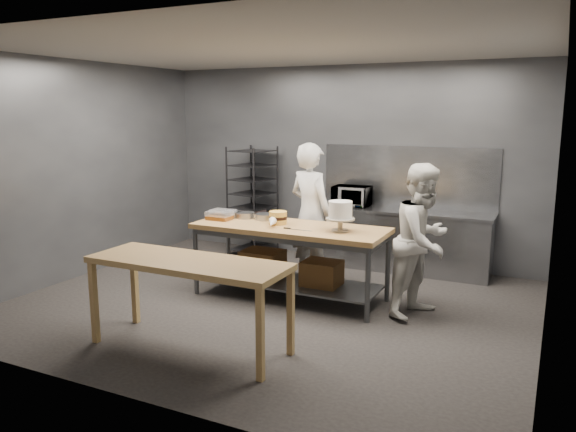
# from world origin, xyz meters

# --- Properties ---
(ground) EXTENTS (6.00, 6.00, 0.00)m
(ground) POSITION_xyz_m (0.00, 0.00, 0.00)
(ground) COLOR black
(ground) RESTS_ON ground
(back_wall) EXTENTS (6.00, 0.04, 3.00)m
(back_wall) POSITION_xyz_m (0.00, 2.50, 1.50)
(back_wall) COLOR #4C4F54
(back_wall) RESTS_ON ground
(work_table) EXTENTS (2.40, 0.90, 0.92)m
(work_table) POSITION_xyz_m (0.07, 0.35, 0.57)
(work_table) COLOR olive
(work_table) RESTS_ON ground
(near_counter) EXTENTS (2.00, 0.70, 0.90)m
(near_counter) POSITION_xyz_m (-0.12, -1.47, 0.81)
(near_counter) COLOR olive
(near_counter) RESTS_ON ground
(back_counter) EXTENTS (2.60, 0.60, 0.90)m
(back_counter) POSITION_xyz_m (1.00, 2.18, 0.45)
(back_counter) COLOR slate
(back_counter) RESTS_ON ground
(splashback_panel) EXTENTS (2.60, 0.02, 0.90)m
(splashback_panel) POSITION_xyz_m (1.00, 2.48, 1.35)
(splashback_panel) COLOR slate
(splashback_panel) RESTS_ON back_counter
(speed_rack) EXTENTS (0.70, 0.74, 1.75)m
(speed_rack) POSITION_xyz_m (-1.43, 2.10, 0.86)
(speed_rack) COLOR black
(speed_rack) RESTS_ON ground
(chef_behind) EXTENTS (0.81, 0.67, 1.90)m
(chef_behind) POSITION_xyz_m (0.06, 1.06, 0.95)
(chef_behind) COLOR silver
(chef_behind) RESTS_ON ground
(chef_right) EXTENTS (0.91, 1.02, 1.74)m
(chef_right) POSITION_xyz_m (1.70, 0.47, 0.87)
(chef_right) COLOR silver
(chef_right) RESTS_ON ground
(microwave) EXTENTS (0.54, 0.37, 0.30)m
(microwave) POSITION_xyz_m (0.24, 2.18, 1.05)
(microwave) COLOR black
(microwave) RESTS_ON back_counter
(frosted_cake_stand) EXTENTS (0.34, 0.34, 0.36)m
(frosted_cake_stand) POSITION_xyz_m (0.76, 0.31, 1.15)
(frosted_cake_stand) COLOR #ACA089
(frosted_cake_stand) RESTS_ON work_table
(layer_cake) EXTENTS (0.22, 0.22, 0.16)m
(layer_cake) POSITION_xyz_m (-0.09, 0.38, 1.00)
(layer_cake) COLOR #F9BC4F
(layer_cake) RESTS_ON work_table
(cake_pans) EXTENTS (0.76, 0.29, 0.07)m
(cake_pans) POSITION_xyz_m (-0.63, 0.55, 0.96)
(cake_pans) COLOR gray
(cake_pans) RESTS_ON work_table
(piping_bag) EXTENTS (0.25, 0.40, 0.12)m
(piping_bag) POSITION_xyz_m (-0.06, 0.17, 0.98)
(piping_bag) COLOR white
(piping_bag) RESTS_ON work_table
(offset_spatula) EXTENTS (0.36, 0.02, 0.02)m
(offset_spatula) POSITION_xyz_m (0.23, 0.16, 0.93)
(offset_spatula) COLOR slate
(offset_spatula) RESTS_ON work_table
(pastry_clamshells) EXTENTS (0.33, 0.34, 0.11)m
(pastry_clamshells) POSITION_xyz_m (-0.91, 0.35, 0.98)
(pastry_clamshells) COLOR #94531D
(pastry_clamshells) RESTS_ON work_table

